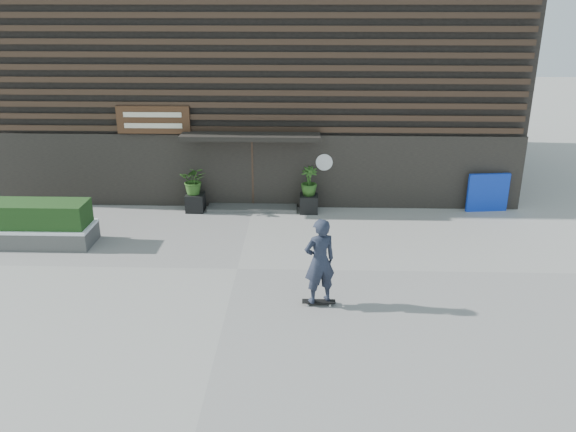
{
  "coord_description": "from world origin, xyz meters",
  "views": [
    {
      "loc": [
        1.78,
        -13.89,
        6.77
      ],
      "look_at": [
        1.31,
        1.09,
        1.1
      ],
      "focal_mm": 36.32,
      "sensor_mm": 36.0,
      "label": 1
    }
  ],
  "objects_px": {
    "blue_tarp": "(488,193)",
    "skateboarder": "(320,261)",
    "planter_pot_right": "(309,204)",
    "raised_bed": "(34,236)",
    "planter_pot_left": "(195,202)"
  },
  "relations": [
    {
      "from": "planter_pot_left",
      "to": "planter_pot_right",
      "type": "relative_size",
      "value": 1.0
    },
    {
      "from": "planter_pot_right",
      "to": "skateboarder",
      "type": "bearing_deg",
      "value": -87.94
    },
    {
      "from": "blue_tarp",
      "to": "skateboarder",
      "type": "bearing_deg",
      "value": -138.02
    },
    {
      "from": "planter_pot_right",
      "to": "blue_tarp",
      "type": "bearing_deg",
      "value": 2.88
    },
    {
      "from": "blue_tarp",
      "to": "skateboarder",
      "type": "relative_size",
      "value": 0.64
    },
    {
      "from": "blue_tarp",
      "to": "skateboarder",
      "type": "height_order",
      "value": "skateboarder"
    },
    {
      "from": "planter_pot_left",
      "to": "skateboarder",
      "type": "xyz_separation_m",
      "value": [
        4.02,
        -6.25,
        0.82
      ]
    },
    {
      "from": "skateboarder",
      "to": "blue_tarp",
      "type": "bearing_deg",
      "value": 48.79
    },
    {
      "from": "planter_pot_left",
      "to": "planter_pot_right",
      "type": "height_order",
      "value": "same"
    },
    {
      "from": "raised_bed",
      "to": "blue_tarp",
      "type": "height_order",
      "value": "blue_tarp"
    },
    {
      "from": "skateboarder",
      "to": "planter_pot_left",
      "type": "bearing_deg",
      "value": 122.78
    },
    {
      "from": "raised_bed",
      "to": "skateboarder",
      "type": "bearing_deg",
      "value": -22.14
    },
    {
      "from": "planter_pot_right",
      "to": "blue_tarp",
      "type": "relative_size",
      "value": 0.43
    },
    {
      "from": "planter_pot_right",
      "to": "raised_bed",
      "type": "relative_size",
      "value": 0.17
    },
    {
      "from": "raised_bed",
      "to": "skateboarder",
      "type": "height_order",
      "value": "skateboarder"
    }
  ]
}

